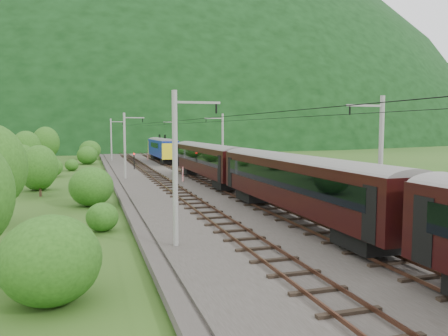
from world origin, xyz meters
name	(u,v)px	position (x,y,z in m)	size (l,w,h in m)	color
ground	(285,242)	(0.00, 0.00, 0.00)	(600.00, 600.00, 0.00)	#264A17
railbed	(230,209)	(0.00, 10.00, 0.15)	(14.00, 220.00, 0.30)	#38332D
track_left	(200,207)	(-2.40, 10.00, 0.37)	(2.40, 220.00, 0.27)	brown
track_right	(258,204)	(2.40, 10.00, 0.37)	(2.40, 220.00, 0.27)	brown
catenary_left	(125,144)	(-6.12, 32.00, 4.50)	(2.54, 192.28, 8.00)	gray
catenary_right	(222,143)	(6.12, 32.00, 4.50)	(2.54, 192.28, 8.00)	gray
overhead_wires	(230,119)	(0.00, 10.00, 7.10)	(4.83, 198.00, 0.03)	black
mountain_main	(106,139)	(0.00, 260.00, 0.00)	(504.00, 360.00, 244.00)	black
train	(428,202)	(2.40, -8.02, 3.45)	(2.91, 140.04, 5.05)	black
hazard_post_near	(183,174)	(-0.08, 27.17, 1.16)	(0.18, 0.18, 1.72)	red
hazard_post_far	(148,157)	(0.55, 62.91, 1.01)	(0.15, 0.15, 1.41)	red
signal	(134,160)	(-3.88, 44.53, 1.72)	(0.27, 0.27, 2.42)	black
vegetation_left	(31,168)	(-15.35, 19.87, 2.89)	(13.42, 145.11, 6.97)	#214C14
vegetation_right	(323,178)	(11.87, 16.27, 1.45)	(7.61, 97.41, 3.23)	#214C14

